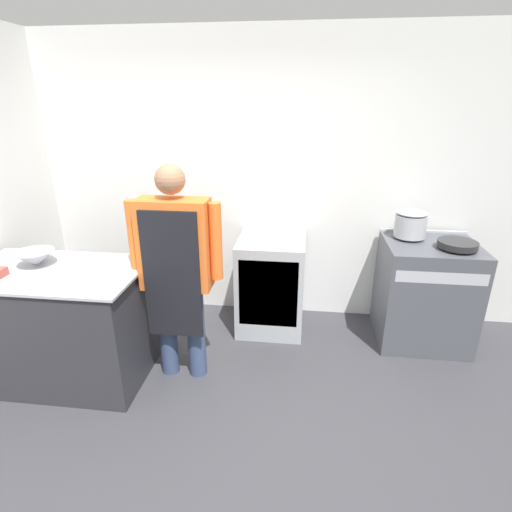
# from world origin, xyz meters

# --- Properties ---
(ground_plane) EXTENTS (14.00, 14.00, 0.00)m
(ground_plane) POSITION_xyz_m (0.00, 0.00, 0.00)
(ground_plane) COLOR #38383D
(wall_back) EXTENTS (8.00, 0.05, 2.70)m
(wall_back) POSITION_xyz_m (0.00, 1.89, 1.35)
(wall_back) COLOR white
(wall_back) RESTS_ON ground_plane
(prep_counter) EXTENTS (1.33, 0.80, 0.91)m
(prep_counter) POSITION_xyz_m (-1.33, 0.59, 0.46)
(prep_counter) COLOR #2D2D33
(prep_counter) RESTS_ON ground_plane
(stove) EXTENTS (0.77, 0.69, 0.96)m
(stove) POSITION_xyz_m (1.61, 1.47, 0.47)
(stove) COLOR #4C4F56
(stove) RESTS_ON ground_plane
(fridge_unit) EXTENTS (0.61, 0.63, 0.90)m
(fridge_unit) POSITION_xyz_m (0.22, 1.53, 0.45)
(fridge_unit) COLOR #A8ADB2
(fridge_unit) RESTS_ON ground_plane
(person_cook) EXTENTS (0.70, 0.24, 1.68)m
(person_cook) POSITION_xyz_m (-0.41, 0.71, 0.97)
(person_cook) COLOR #38476B
(person_cook) RESTS_ON ground_plane
(mixing_bowl) EXTENTS (0.29, 0.29, 0.12)m
(mixing_bowl) POSITION_xyz_m (-1.49, 0.66, 0.97)
(mixing_bowl) COLOR #B2B5BC
(mixing_bowl) RESTS_ON prep_counter
(small_bowl) EXTENTS (0.19, 0.19, 0.08)m
(small_bowl) POSITION_xyz_m (-1.53, 0.76, 0.95)
(small_bowl) COLOR #B2B5BC
(small_bowl) RESTS_ON prep_counter
(stock_pot) EXTENTS (0.27, 0.27, 0.24)m
(stock_pot) POSITION_xyz_m (1.44, 1.60, 1.08)
(stock_pot) COLOR #B2B5BC
(stock_pot) RESTS_ON stove
(saute_pan) EXTENTS (0.32, 0.32, 0.05)m
(saute_pan) POSITION_xyz_m (1.77, 1.35, 0.98)
(saute_pan) COLOR #262628
(saute_pan) RESTS_ON stove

